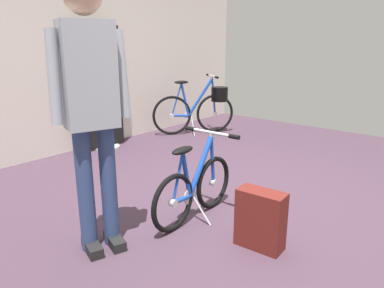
{
  "coord_description": "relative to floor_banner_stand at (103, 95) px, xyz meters",
  "views": [
    {
      "loc": [
        -2.39,
        -1.58,
        1.39
      ],
      "look_at": [
        -0.13,
        0.34,
        0.55
      ],
      "focal_mm": 33.65,
      "sensor_mm": 36.0,
      "label": 1
    }
  ],
  "objects": [
    {
      "name": "ground_plane",
      "position": [
        -0.46,
        -2.39,
        -0.72
      ],
      "size": [
        7.05,
        7.05,
        0.0
      ],
      "primitive_type": "plane",
      "color": "#473342"
    },
    {
      "name": "display_bike_left",
      "position": [
        1.49,
        -0.47,
        -0.29
      ],
      "size": [
        1.09,
        0.81,
        0.91
      ],
      "color": "black",
      "rests_on": "ground_plane"
    },
    {
      "name": "folding_bike_foreground",
      "position": [
        -0.79,
        -2.24,
        -0.44
      ],
      "size": [
        0.98,
        0.53,
        0.7
      ],
      "color": "black",
      "rests_on": "ground_plane"
    },
    {
      "name": "floor_banner_stand",
      "position": [
        0.0,
        0.0,
        0.0
      ],
      "size": [
        0.6,
        0.36,
        1.6
      ],
      "color": "#B7B7BC",
      "rests_on": "ground_plane"
    },
    {
      "name": "visitor_near_wall",
      "position": [
        -1.54,
        -2.01,
        0.31
      ],
      "size": [
        0.51,
        0.35,
        1.77
      ],
      "color": "navy",
      "rests_on": "ground_plane"
    },
    {
      "name": "backpack_on_floor",
      "position": [
        -0.82,
        -2.87,
        -0.51
      ],
      "size": [
        0.2,
        0.34,
        0.42
      ],
      "color": "maroon",
      "rests_on": "ground_plane"
    },
    {
      "name": "back_wall",
      "position": [
        -0.46,
        0.26,
        0.72
      ],
      "size": [
        7.05,
        0.1,
        2.87
      ],
      "primitive_type": "cube",
      "color": "silver",
      "rests_on": "ground_plane"
    }
  ]
}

